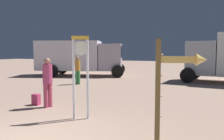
# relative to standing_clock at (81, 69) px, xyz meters

# --- Properties ---
(standing_clock) EXTENTS (0.46, 0.27, 2.35)m
(standing_clock) POSITION_rel_standing_clock_xyz_m (0.00, 0.00, 0.00)
(standing_clock) COLOR white
(standing_clock) RESTS_ON ground_plane
(arrow_sign) EXTENTS (1.03, 0.45, 2.19)m
(arrow_sign) POSITION_rel_standing_clock_xyz_m (2.68, -0.77, -0.03)
(arrow_sign) COLOR olive
(arrow_sign) RESTS_ON ground_plane
(person_near_clock) EXTENTS (0.33, 0.33, 1.70)m
(person_near_clock) POSITION_rel_standing_clock_xyz_m (-1.73, 0.73, -0.48)
(person_near_clock) COLOR #B34461
(person_near_clock) RESTS_ON ground_plane
(backpack) EXTENTS (0.27, 0.23, 0.39)m
(backpack) POSITION_rel_standing_clock_xyz_m (-2.33, 0.85, -1.24)
(backpack) COLOR #C73B6C
(backpack) RESTS_ON ground_plane
(person_distant) EXTENTS (0.31, 0.31, 1.62)m
(person_distant) POSITION_rel_standing_clock_xyz_m (-3.62, 5.87, -0.53)
(person_distant) COLOR #3D994F
(person_distant) RESTS_ON ground_plane
(box_truck_near) EXTENTS (7.15, 4.33, 2.69)m
(box_truck_near) POSITION_rel_standing_clock_xyz_m (-5.99, 10.02, 0.08)
(box_truck_near) COLOR silver
(box_truck_near) RESTS_ON ground_plane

